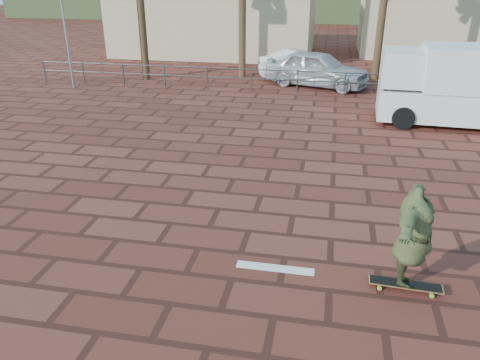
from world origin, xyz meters
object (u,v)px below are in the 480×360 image
(longboard, at_px, (405,285))
(car_white, at_px, (301,65))
(skateboarder, at_px, (414,238))
(car_silver, at_px, (317,69))
(campervan, at_px, (459,84))

(longboard, xyz_separation_m, car_white, (-2.99, 16.38, 0.58))
(skateboarder, height_order, car_white, skateboarder)
(car_silver, bearing_deg, longboard, -153.80)
(skateboarder, relative_size, campervan, 0.42)
(car_silver, distance_m, car_white, 1.71)
(skateboarder, bearing_deg, car_white, 23.76)
(skateboarder, relative_size, car_silver, 0.46)
(skateboarder, xyz_separation_m, car_white, (-2.99, 16.38, -0.33))
(longboard, height_order, campervan, campervan)
(longboard, relative_size, skateboarder, 0.55)
(car_silver, bearing_deg, car_white, 47.81)
(campervan, distance_m, car_silver, 6.99)
(longboard, bearing_deg, car_silver, 101.40)
(longboard, relative_size, car_silver, 0.26)
(car_white, bearing_deg, skateboarder, 178.11)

